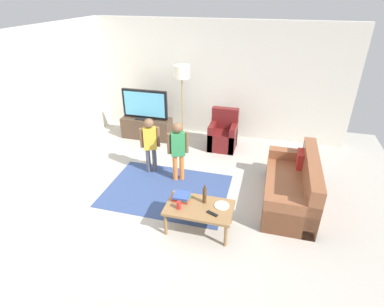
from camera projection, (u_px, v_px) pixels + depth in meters
ground at (183, 202)px, 5.32m from camera, size 7.80×7.80×0.00m
wall_back at (218, 81)px, 7.22m from camera, size 6.00×0.12×2.70m
wall_left at (18, 113)px, 5.36m from camera, size 0.12×6.00×2.70m
area_rug at (167, 190)px, 5.63m from camera, size 2.20×1.60×0.01m
tv_stand at (147, 128)px, 7.52m from camera, size 1.20×0.44×0.50m
tv at (145, 105)px, 7.22m from camera, size 1.10×0.28×0.71m
couch at (294, 188)px, 5.19m from camera, size 0.80×1.80×0.86m
armchair at (223, 135)px, 7.03m from camera, size 0.60×0.60×0.90m
floor_lamp at (182, 76)px, 6.83m from camera, size 0.36×0.36×1.78m
child_near_tv at (150, 141)px, 5.89m from camera, size 0.36×0.22×1.14m
child_center at (178, 147)px, 5.63m from camera, size 0.37×0.23×1.18m
coffee_table at (199, 209)px, 4.57m from camera, size 1.00×0.60×0.42m
book_stack at (182, 197)px, 4.68m from camera, size 0.27×0.23×0.09m
bottle at (205, 195)px, 4.58m from camera, size 0.06×0.06×0.31m
tv_remote at (212, 214)px, 4.39m from camera, size 0.18×0.11×0.02m
soda_can at (179, 205)px, 4.48m from camera, size 0.07×0.07×0.12m
plate at (222, 206)px, 4.56m from camera, size 0.22×0.22×0.02m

